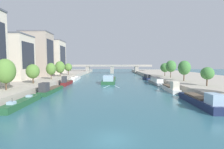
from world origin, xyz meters
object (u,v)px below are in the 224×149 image
Objects in this scene: tree_left_distant at (33,71)px; moored_boat_left_far at (50,89)px; moored_boat_left_lone at (23,102)px; tree_left_nearest at (5,71)px; moored_boat_right_near at (147,77)px; barge_midriver at (109,79)px; tree_left_far at (51,69)px; tree_left_third at (60,67)px; tree_right_far at (207,73)px; moored_boat_left_near at (67,82)px; tree_left_end_of_row at (68,67)px; tree_right_past_mid at (165,68)px; moored_boat_left_upstream at (75,79)px; moored_boat_right_gap_after at (156,81)px; moored_boat_right_end at (201,101)px; moored_boat_right_far at (170,88)px; tree_right_distant at (184,68)px; bridge_far at (112,68)px; tree_right_by_lamp at (171,66)px.

moored_boat_left_far is at bearing -35.11° from tree_left_distant.
tree_left_nearest is at bearing 139.85° from moored_boat_left_lone.
tree_left_nearest is at bearing -135.46° from moored_boat_right_near.
tree_left_distant reaches higher than barge_midriver.
tree_left_far is 0.89× the size of tree_left_third.
tree_left_nearest is 11.83m from tree_left_distant.
tree_right_far is at bearing 16.34° from moored_boat_left_lone.
moored_boat_left_near is at bearing -63.05° from tree_left_third.
barge_midriver is 4.05× the size of tree_left_end_of_row.
tree_right_past_mid is (42.71, 33.29, 5.05)m from moored_boat_left_far.
moored_boat_left_upstream is 1.04× the size of moored_boat_right_gap_after.
moored_boat_left_lone is 19.89m from tree_left_distant.
tree_left_far is 1.22× the size of tree_right_far.
moored_boat_right_end reaches higher than moored_boat_left_upstream.
moored_boat_left_far is 2.64× the size of tree_right_far.
moored_boat_right_far is at bearing -19.80° from tree_left_far.
tree_left_far is at bearing -179.27° from moored_boat_right_gap_after.
moored_boat_left_near reaches higher than moored_boat_right_end.
moored_boat_left_upstream is at bearing 80.46° from tree_left_nearest.
moored_boat_left_far is 1.93× the size of tree_right_distant.
tree_right_far is at bearing -86.19° from tree_right_distant.
moored_boat_right_far is at bearing 89.99° from moored_boat_right_end.
moored_boat_left_upstream is 0.25× the size of bridge_far.
moored_boat_right_gap_after is 20.75m from tree_right_far.
tree_left_third is (-0.58, 12.14, 0.40)m from tree_left_far.
tree_left_end_of_row reaches higher than moored_boat_right_gap_after.
tree_right_by_lamp is at bearing -20.33° from tree_left_end_of_row.
moored_boat_right_near is 1.49× the size of tree_right_by_lamp.
bridge_far is at bearing 79.83° from moored_boat_left_lone.
moored_boat_left_lone is 63.29m from tree_right_past_mid.
moored_boat_right_near is 0.17× the size of bridge_far.
tree_left_third is (0.13, 24.67, 0.69)m from tree_left_distant.
tree_right_by_lamp reaches higher than moored_boat_left_lone.
moored_boat_right_end is 2.38× the size of tree_left_distant.
moored_boat_left_near is 8.24m from tree_left_far.
moored_boat_left_lone is 37.85m from moored_boat_right_far.
tree_left_nearest is 50.86m from tree_right_far.
tree_left_end_of_row is at bearing 122.57° from moored_boat_left_upstream.
moored_boat_right_near is 41.74m from tree_left_third.
tree_left_distant is (-41.30, -29.16, 4.52)m from moored_boat_right_near.
moored_boat_left_upstream is at bearing -177.84° from moored_boat_right_near.
moored_boat_left_upstream is 2.19× the size of tree_right_distant.
tree_left_third is (-41.17, 42.80, 5.37)m from moored_boat_right_end.
moored_boat_right_far is 82.32m from bridge_far.
tree_right_by_lamp is (49.06, -5.83, 0.50)m from tree_left_third.
tree_left_end_of_row is at bearing 96.64° from moored_boat_left_lone.
moored_boat_left_near is at bearing -75.81° from tree_left_end_of_row.
tree_right_by_lamp is 1.18× the size of tree_right_past_mid.
tree_left_far is at bearing 173.13° from tree_right_distant.
tree_left_nearest reaches higher than tree_right_past_mid.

